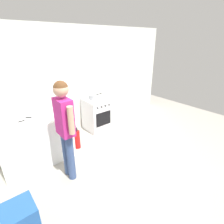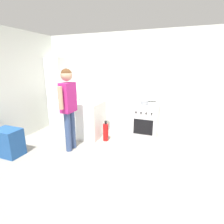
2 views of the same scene
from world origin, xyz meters
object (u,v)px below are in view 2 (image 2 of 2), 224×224
(pot, at_px, (145,102))
(recycling_crate_lower, at_px, (10,149))
(knife_bread, at_px, (76,100))
(fire_extinguisher, at_px, (106,132))
(recycling_crate_upper, at_px, (8,136))
(larder_cabinet, at_px, (58,92))
(person, at_px, (68,103))
(oven_left, at_px, (145,122))
(knife_carving, at_px, (78,99))

(pot, bearing_deg, recycling_crate_lower, -141.16)
(knife_bread, height_order, fire_extinguisher, knife_bread)
(fire_extinguisher, xyz_separation_m, recycling_crate_upper, (-1.56, -1.36, 0.20))
(knife_bread, bearing_deg, fire_extinguisher, -10.81)
(larder_cabinet, bearing_deg, recycling_crate_lower, -83.49)
(recycling_crate_upper, bearing_deg, knife_bread, 66.42)
(recycling_crate_upper, xyz_separation_m, larder_cabinet, (-0.22, 1.94, 0.58))
(knife_bread, bearing_deg, person, -67.47)
(person, height_order, recycling_crate_upper, person)
(pot, xyz_separation_m, fire_extinguisher, (-0.81, -0.54, -0.69))
(oven_left, height_order, person, person)
(knife_carving, height_order, fire_extinguisher, knife_carving)
(knife_carving, distance_m, knife_bread, 0.14)
(recycling_crate_upper, bearing_deg, pot, 38.84)
(recycling_crate_lower, bearing_deg, pot, 38.84)
(pot, bearing_deg, larder_cabinet, 179.20)
(fire_extinguisher, relative_size, recycling_crate_upper, 0.96)
(recycling_crate_upper, bearing_deg, larder_cabinet, 96.51)
(oven_left, relative_size, person, 0.49)
(knife_carving, height_order, recycling_crate_upper, knife_carving)
(knife_bread, relative_size, recycling_crate_upper, 0.68)
(knife_bread, bearing_deg, pot, 12.41)
(oven_left, relative_size, recycling_crate_lower, 1.63)
(knife_bread, xyz_separation_m, recycling_crate_lower, (-0.67, -1.53, -0.76))
(oven_left, relative_size, recycling_crate_upper, 1.63)
(pot, relative_size, person, 0.22)
(pot, distance_m, person, 1.83)
(knife_bread, distance_m, recycling_crate_upper, 1.74)
(fire_extinguisher, relative_size, recycling_crate_lower, 0.96)
(recycling_crate_upper, bearing_deg, oven_left, 37.18)
(pot, xyz_separation_m, larder_cabinet, (-2.59, 0.04, 0.10))
(person, xyz_separation_m, recycling_crate_lower, (-1.03, -0.67, -0.91))
(fire_extinguisher, bearing_deg, pot, 33.87)
(recycling_crate_upper, bearing_deg, person, 33.27)
(knife_carving, bearing_deg, larder_cabinet, 161.98)
(fire_extinguisher, bearing_deg, person, -127.63)
(oven_left, bearing_deg, recycling_crate_lower, -142.82)
(knife_bread, bearing_deg, knife_carving, 104.45)
(person, height_order, recycling_crate_lower, person)
(recycling_crate_lower, xyz_separation_m, larder_cabinet, (-0.22, 1.94, 0.86))
(fire_extinguisher, bearing_deg, recycling_crate_lower, -138.81)
(pot, xyz_separation_m, knife_bread, (-1.70, -0.37, -0.00))
(pot, height_order, person, person)
(person, distance_m, fire_extinguisher, 1.21)
(oven_left, bearing_deg, person, -140.20)
(pot, bearing_deg, fire_extinguisher, -146.13)
(pot, distance_m, larder_cabinet, 2.59)
(knife_carving, bearing_deg, fire_extinguisher, -18.07)
(oven_left, bearing_deg, larder_cabinet, 177.80)
(pot, height_order, knife_carving, pot)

